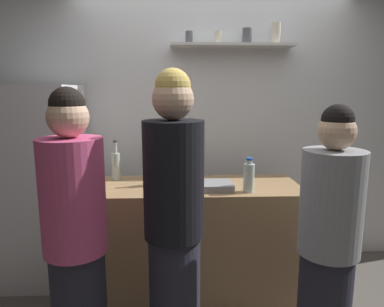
{
  "coord_description": "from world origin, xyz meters",
  "views": [
    {
      "loc": [
        -0.31,
        -2.09,
        1.65
      ],
      "look_at": [
        -0.21,
        0.53,
        1.17
      ],
      "focal_mm": 32.55,
      "sensor_mm": 36.0,
      "label": 1
    }
  ],
  "objects_px": {
    "baking_pan": "(210,186)",
    "person_blonde": "(174,227)",
    "refrigerator": "(41,185)",
    "utensil_holder": "(89,184)",
    "person_grey_hoodie": "(328,247)",
    "water_bottle_plastic": "(249,177)",
    "wine_bottle_dark_glass": "(166,168)",
    "person_pink_top": "(76,244)",
    "wine_bottle_pale_glass": "(116,165)"
  },
  "relations": [
    {
      "from": "baking_pan",
      "to": "person_blonde",
      "type": "relative_size",
      "value": 0.19
    },
    {
      "from": "refrigerator",
      "to": "utensil_holder",
      "type": "distance_m",
      "value": 0.73
    },
    {
      "from": "utensil_holder",
      "to": "person_grey_hoodie",
      "type": "xyz_separation_m",
      "value": [
        1.49,
        -0.65,
        -0.21
      ]
    },
    {
      "from": "baking_pan",
      "to": "water_bottle_plastic",
      "type": "distance_m",
      "value": 0.3
    },
    {
      "from": "wine_bottle_dark_glass",
      "to": "person_pink_top",
      "type": "bearing_deg",
      "value": -118.48
    },
    {
      "from": "wine_bottle_pale_glass",
      "to": "person_grey_hoodie",
      "type": "height_order",
      "value": "person_grey_hoodie"
    },
    {
      "from": "wine_bottle_pale_glass",
      "to": "person_pink_top",
      "type": "relative_size",
      "value": 0.2
    },
    {
      "from": "person_blonde",
      "to": "baking_pan",
      "type": "bearing_deg",
      "value": -55.07
    },
    {
      "from": "water_bottle_plastic",
      "to": "person_blonde",
      "type": "bearing_deg",
      "value": -134.32
    },
    {
      "from": "refrigerator",
      "to": "person_pink_top",
      "type": "xyz_separation_m",
      "value": [
        0.62,
        -1.14,
        -0.02
      ]
    },
    {
      "from": "refrigerator",
      "to": "wine_bottle_dark_glass",
      "type": "bearing_deg",
      "value": -14.89
    },
    {
      "from": "wine_bottle_dark_glass",
      "to": "water_bottle_plastic",
      "type": "bearing_deg",
      "value": -20.71
    },
    {
      "from": "wine_bottle_dark_glass",
      "to": "person_grey_hoodie",
      "type": "distance_m",
      "value": 1.29
    },
    {
      "from": "wine_bottle_dark_glass",
      "to": "person_blonde",
      "type": "relative_size",
      "value": 0.19
    },
    {
      "from": "water_bottle_plastic",
      "to": "baking_pan",
      "type": "bearing_deg",
      "value": 163.19
    },
    {
      "from": "refrigerator",
      "to": "water_bottle_plastic",
      "type": "height_order",
      "value": "refrigerator"
    },
    {
      "from": "wine_bottle_pale_glass",
      "to": "person_blonde",
      "type": "distance_m",
      "value": 1.07
    },
    {
      "from": "utensil_holder",
      "to": "wine_bottle_pale_glass",
      "type": "xyz_separation_m",
      "value": [
        0.13,
        0.36,
        0.06
      ]
    },
    {
      "from": "utensil_holder",
      "to": "wine_bottle_dark_glass",
      "type": "height_order",
      "value": "wine_bottle_dark_glass"
    },
    {
      "from": "baking_pan",
      "to": "person_grey_hoodie",
      "type": "distance_m",
      "value": 0.94
    },
    {
      "from": "refrigerator",
      "to": "baking_pan",
      "type": "distance_m",
      "value": 1.48
    },
    {
      "from": "water_bottle_plastic",
      "to": "utensil_holder",
      "type": "bearing_deg",
      "value": 178.28
    },
    {
      "from": "refrigerator",
      "to": "person_blonde",
      "type": "xyz_separation_m",
      "value": [
        1.16,
        -1.07,
        0.04
      ]
    },
    {
      "from": "baking_pan",
      "to": "wine_bottle_dark_glass",
      "type": "distance_m",
      "value": 0.38
    },
    {
      "from": "baking_pan",
      "to": "wine_bottle_pale_glass",
      "type": "relative_size",
      "value": 1.03
    },
    {
      "from": "baking_pan",
      "to": "wine_bottle_pale_glass",
      "type": "bearing_deg",
      "value": 157.6
    },
    {
      "from": "person_pink_top",
      "to": "person_blonde",
      "type": "bearing_deg",
      "value": -122.67
    },
    {
      "from": "utensil_holder",
      "to": "person_pink_top",
      "type": "bearing_deg",
      "value": -82.56
    },
    {
      "from": "utensil_holder",
      "to": "water_bottle_plastic",
      "type": "height_order",
      "value": "water_bottle_plastic"
    },
    {
      "from": "water_bottle_plastic",
      "to": "person_grey_hoodie",
      "type": "height_order",
      "value": "person_grey_hoodie"
    },
    {
      "from": "wine_bottle_dark_glass",
      "to": "person_blonde",
      "type": "xyz_separation_m",
      "value": [
        0.07,
        -0.78,
        -0.17
      ]
    },
    {
      "from": "water_bottle_plastic",
      "to": "person_blonde",
      "type": "relative_size",
      "value": 0.14
    },
    {
      "from": "person_grey_hoodie",
      "to": "utensil_holder",
      "type": "bearing_deg",
      "value": 130.94
    },
    {
      "from": "refrigerator",
      "to": "wine_bottle_dark_glass",
      "type": "height_order",
      "value": "refrigerator"
    },
    {
      "from": "utensil_holder",
      "to": "wine_bottle_pale_glass",
      "type": "distance_m",
      "value": 0.39
    },
    {
      "from": "utensil_holder",
      "to": "person_pink_top",
      "type": "xyz_separation_m",
      "value": [
        0.09,
        -0.66,
        -0.16
      ]
    },
    {
      "from": "wine_bottle_pale_glass",
      "to": "wine_bottle_dark_glass",
      "type": "relative_size",
      "value": 0.98
    },
    {
      "from": "refrigerator",
      "to": "wine_bottle_pale_glass",
      "type": "distance_m",
      "value": 0.71
    },
    {
      "from": "wine_bottle_pale_glass",
      "to": "water_bottle_plastic",
      "type": "relative_size",
      "value": 1.3
    },
    {
      "from": "wine_bottle_pale_glass",
      "to": "person_blonde",
      "type": "relative_size",
      "value": 0.19
    },
    {
      "from": "refrigerator",
      "to": "water_bottle_plastic",
      "type": "distance_m",
      "value": 1.78
    },
    {
      "from": "wine_bottle_pale_glass",
      "to": "wine_bottle_dark_glass",
      "type": "distance_m",
      "value": 0.45
    },
    {
      "from": "refrigerator",
      "to": "person_grey_hoodie",
      "type": "distance_m",
      "value": 2.32
    },
    {
      "from": "baking_pan",
      "to": "water_bottle_plastic",
      "type": "bearing_deg",
      "value": -16.81
    },
    {
      "from": "utensil_holder",
      "to": "wine_bottle_pale_glass",
      "type": "relative_size",
      "value": 0.66
    },
    {
      "from": "wine_bottle_pale_glass",
      "to": "person_blonde",
      "type": "bearing_deg",
      "value": -62.67
    },
    {
      "from": "wine_bottle_dark_glass",
      "to": "wine_bottle_pale_glass",
      "type": "bearing_deg",
      "value": 158.76
    },
    {
      "from": "wine_bottle_dark_glass",
      "to": "person_pink_top",
      "type": "relative_size",
      "value": 0.2
    },
    {
      "from": "utensil_holder",
      "to": "refrigerator",
      "type": "bearing_deg",
      "value": 137.96
    },
    {
      "from": "water_bottle_plastic",
      "to": "person_blonde",
      "type": "height_order",
      "value": "person_blonde"
    }
  ]
}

